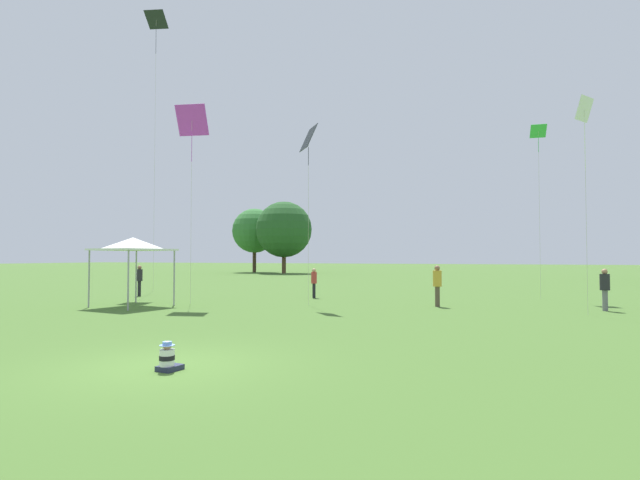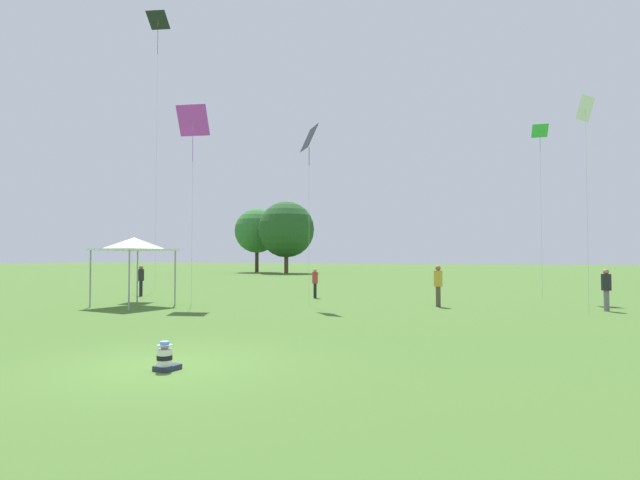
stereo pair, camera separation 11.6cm
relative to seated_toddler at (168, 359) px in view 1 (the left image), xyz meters
The scene contains 14 objects.
ground_plane 0.55m from the seated_toddler, 134.17° to the left, with size 300.00×300.00×0.00m, color #426628.
seated_toddler is the anchor object (origin of this frame).
person_standing_0 18.05m from the seated_toddler, 57.45° to the left, with size 0.53×0.53×1.72m.
person_standing_1 17.34m from the seated_toddler, 102.55° to the left, with size 0.43×0.43×1.58m.
person_standing_2 19.82m from the seated_toddler, 132.68° to the left, with size 0.37×0.37×1.72m.
person_standing_4 14.85m from the seated_toddler, 77.97° to the left, with size 0.47×0.47×1.82m.
canopy_tent 13.90m from the seated_toddler, 134.60° to the left, with size 3.18×3.18×3.07m.
kite_0 23.55m from the seated_toddler, 69.96° to the left, with size 0.85×0.64×9.18m.
kite_1 15.24m from the seated_toddler, 100.87° to the left, with size 1.19×1.28×8.25m.
kite_2 16.42m from the seated_toddler, 124.11° to the left, with size 1.59×0.96×9.37m.
kite_3 17.52m from the seated_toddler, 56.28° to the left, with size 0.75×0.93×8.28m.
kite_4 29.32m from the seated_toddler, 130.40° to the left, with size 1.53×1.34×18.22m.
distant_tree_0 62.18m from the seated_toddler, 117.22° to the left, with size 6.33×6.33×9.12m.
distant_tree_2 57.33m from the seated_toddler, 113.14° to the left, with size 7.50×7.50×9.63m.
Camera 1 is at (6.59, -8.32, 2.20)m, focal length 28.00 mm.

